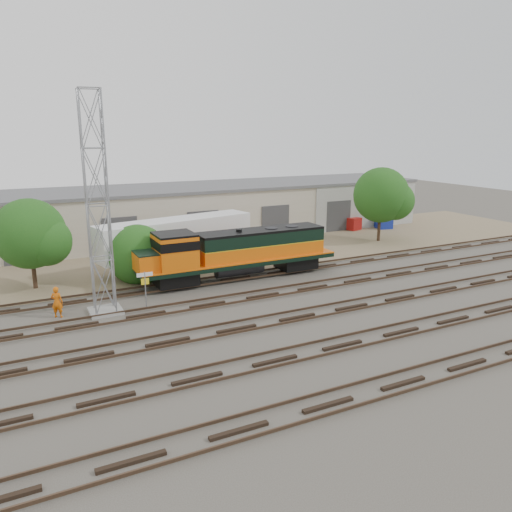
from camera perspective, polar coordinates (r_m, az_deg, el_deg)
name	(u,v)px	position (r m, az deg, el deg)	size (l,w,h in m)	color
ground	(273,303)	(32.64, 2.00, -5.43)	(140.00, 140.00, 0.00)	#47423A
dirt_strip	(195,254)	(45.81, -7.01, 0.25)	(80.00, 16.00, 0.02)	#726047
tracks	(297,317)	(30.18, 4.75, -6.98)	(80.00, 20.40, 0.28)	black
warehouse	(168,213)	(52.75, -10.01, 4.90)	(58.40, 10.40, 5.30)	#C1B5A1
locomotive	(236,252)	(37.20, -2.31, 0.50)	(15.46, 2.71, 3.72)	black
signal_tower	(98,209)	(30.84, -17.65, 5.14)	(1.95, 1.95, 13.22)	gray
sign_post	(145,283)	(31.78, -12.55, -3.07)	(1.00, 0.08, 2.44)	gray
worker	(57,302)	(32.25, -21.79, -4.91)	(0.70, 0.46, 1.93)	#DB5F0C
semi_trailer	(180,237)	(41.08, -8.71, 2.20)	(13.39, 5.27, 4.04)	white
dumpster_blue	(384,222)	(59.16, 14.40, 3.79)	(1.60, 1.50, 1.50)	navy
dumpster_red	(353,224)	(57.55, 11.01, 3.64)	(1.50, 1.40, 1.40)	maroon
tree_west	(34,236)	(37.90, -24.04, 2.13)	(5.16, 4.91, 6.43)	#382619
tree_mid	(142,256)	(37.94, -12.95, -0.04)	(4.73, 4.50, 4.50)	#382619
tree_east	(385,197)	(51.70, 14.48, 6.60)	(5.78, 5.51, 7.43)	#382619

